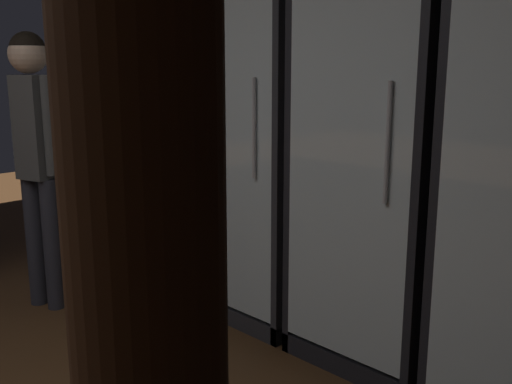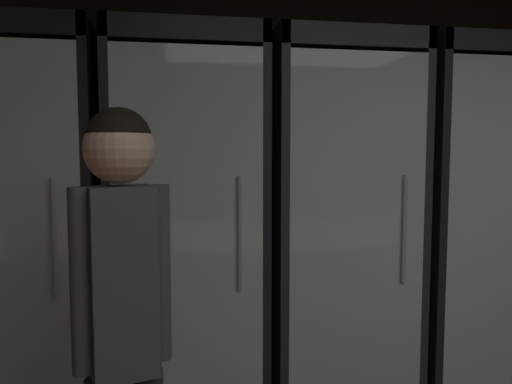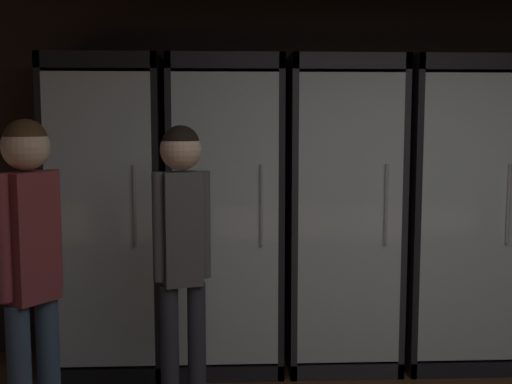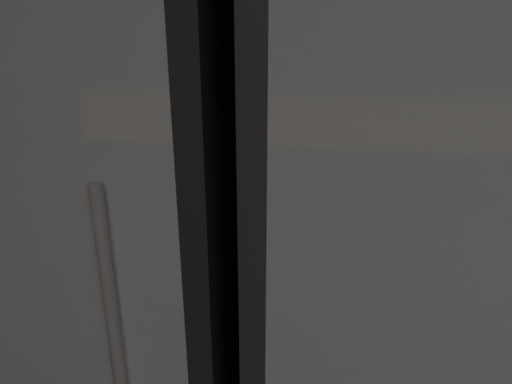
% 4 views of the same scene
% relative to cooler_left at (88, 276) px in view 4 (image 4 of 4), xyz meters
% --- Properties ---
extents(cooler_left, '(0.73, 0.62, 2.06)m').
position_rel_cooler_left_xyz_m(cooler_left, '(0.00, 0.00, 0.00)').
color(cooler_left, black).
rests_on(cooler_left, ground).
extents(cooler_center, '(0.73, 0.62, 2.06)m').
position_rel_cooler_left_xyz_m(cooler_center, '(0.77, 0.00, -0.01)').
color(cooler_center, '#2B2B30').
rests_on(cooler_center, ground).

